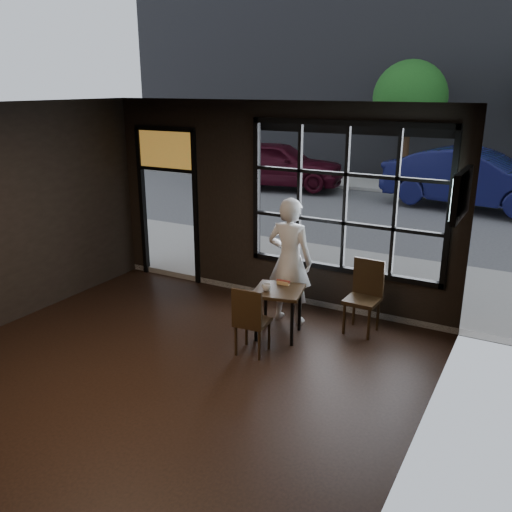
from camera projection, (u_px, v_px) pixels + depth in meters
The scene contains 16 objects.
floor at pixel (133, 398), 6.21m from camera, with size 6.00×7.00×0.02m, color black.
ceiling at pixel (110, 108), 5.23m from camera, with size 6.00×7.00×0.02m, color black.
wall_right at pixel (407, 322), 4.34m from camera, with size 0.04×7.00×3.20m, color black.
window_frame at pixel (345, 199), 8.03m from camera, with size 3.06×0.12×2.28m, color black.
stained_transom at pixel (166, 149), 9.38m from camera, with size 1.20×0.06×0.70m, color orange.
street_asphalt at pixel (465, 159), 26.25m from camera, with size 60.00×41.00×0.04m, color #545456.
cafe_table at pixel (278, 312), 7.63m from camera, with size 0.65×0.65×0.71m, color black.
chair_near at pixel (253, 319), 7.11m from camera, with size 0.41×0.41×0.95m, color black.
chair_window at pixel (362, 298), 7.69m from camera, with size 0.46×0.46×1.05m, color black.
man at pixel (290, 261), 7.96m from camera, with size 0.69×0.45×1.90m, color silver.
hotdog at pixel (283, 283), 7.70m from camera, with size 0.20×0.08×0.06m, color tan, non-canonical shape.
cup at pixel (267, 287), 7.46m from camera, with size 0.12×0.12×0.10m, color silver.
tv at pixel (462, 194), 6.46m from camera, with size 0.11×1.00×0.58m, color black.
navy_car at pixel (474, 178), 15.14m from camera, with size 1.72×4.93×1.62m, color #0D0F36.
maroon_car at pixel (276, 164), 18.24m from camera, with size 1.81×4.51×1.54m, color black.
tree_left at pixel (410, 98), 18.22m from camera, with size 2.47×2.47×4.22m.
Camera 1 is at (3.85, -4.07, 3.42)m, focal length 38.00 mm.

